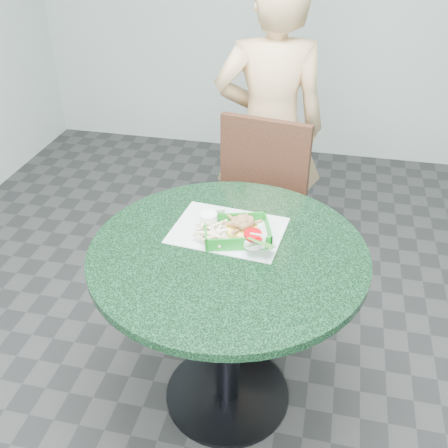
% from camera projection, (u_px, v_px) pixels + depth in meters
% --- Properties ---
extents(floor, '(4.00, 5.00, 0.02)m').
position_uv_depth(floor, '(227.00, 394.00, 2.24)').
color(floor, '#303335').
rests_on(floor, ground).
extents(cafe_table, '(0.98, 0.98, 0.75)m').
position_uv_depth(cafe_table, '(228.00, 291.00, 1.92)').
color(cafe_table, black).
rests_on(cafe_table, floor).
extents(dining_chair, '(0.44, 0.44, 0.93)m').
position_uv_depth(dining_chair, '(259.00, 206.00, 2.52)').
color(dining_chair, '#3F2915').
rests_on(dining_chair, floor).
extents(diner_person, '(0.65, 0.50, 1.60)m').
position_uv_depth(diner_person, '(270.00, 126.00, 2.65)').
color(diner_person, '#DEB47C').
rests_on(diner_person, floor).
extents(placemat, '(0.43, 0.34, 0.00)m').
position_uv_depth(placemat, '(228.00, 235.00, 1.93)').
color(placemat, silver).
rests_on(placemat, cafe_table).
extents(food_basket, '(0.23, 0.17, 0.05)m').
position_uv_depth(food_basket, '(237.00, 238.00, 1.88)').
color(food_basket, '#14841F').
rests_on(food_basket, placemat).
extents(crab_sandwich, '(0.12, 0.12, 0.07)m').
position_uv_depth(crab_sandwich, '(242.00, 230.00, 1.87)').
color(crab_sandwich, yellow).
rests_on(crab_sandwich, food_basket).
extents(fries_pile, '(0.12, 0.12, 0.04)m').
position_uv_depth(fries_pile, '(211.00, 231.00, 1.89)').
color(fries_pile, beige).
rests_on(fries_pile, food_basket).
extents(sauce_ramekin, '(0.06, 0.06, 0.04)m').
position_uv_depth(sauce_ramekin, '(214.00, 218.00, 1.93)').
color(sauce_ramekin, white).
rests_on(sauce_ramekin, food_basket).
extents(garnish_cup, '(0.11, 0.11, 0.04)m').
position_uv_depth(garnish_cup, '(249.00, 247.00, 1.79)').
color(garnish_cup, white).
rests_on(garnish_cup, food_basket).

